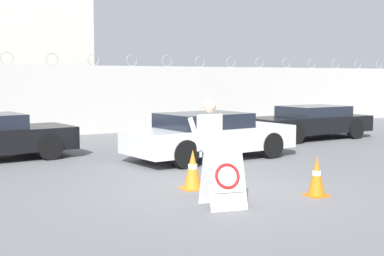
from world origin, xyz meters
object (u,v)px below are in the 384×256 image
Objects in this scene: security_guard at (210,143)px; traffic_cone_near at (193,170)px; barricade_sign at (224,174)px; parked_car_far_side at (310,122)px; traffic_cone_mid at (317,176)px; parked_car_rear_sedan at (209,135)px.

traffic_cone_near is (0.08, 0.75, -0.62)m from security_guard.
barricade_sign is 1.45× the size of traffic_cone_near.
barricade_sign is at bearing 37.85° from parked_car_far_side.
traffic_cone_near is 0.17× the size of parked_car_far_side.
barricade_sign is at bearing 61.05° from security_guard.
parked_car_far_side reaches higher than traffic_cone_mid.
parked_car_rear_sedan reaches higher than barricade_sign.
parked_car_rear_sedan is (0.66, 4.80, 0.27)m from traffic_cone_mid.
security_guard reaches higher than traffic_cone_mid.
security_guard is 2.39× the size of traffic_cone_mid.
traffic_cone_near is (0.30, 1.54, -0.18)m from barricade_sign.
barricade_sign reaches higher than traffic_cone_mid.
barricade_sign is at bearing 175.59° from traffic_cone_mid.
traffic_cone_near is 1.05× the size of traffic_cone_mid.
traffic_cone_near is at bearing -110.06° from security_guard.
traffic_cone_mid is 9.39m from parked_car_far_side.
barricade_sign reaches higher than traffic_cone_near.
traffic_cone_mid is at bearing -45.32° from traffic_cone_near.
traffic_cone_near is at bearing -131.87° from parked_car_rear_sedan.
barricade_sign is 10.71m from parked_car_far_side.
security_guard reaches higher than parked_car_far_side.
parked_car_far_side is at bearing 33.69° from traffic_cone_near.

